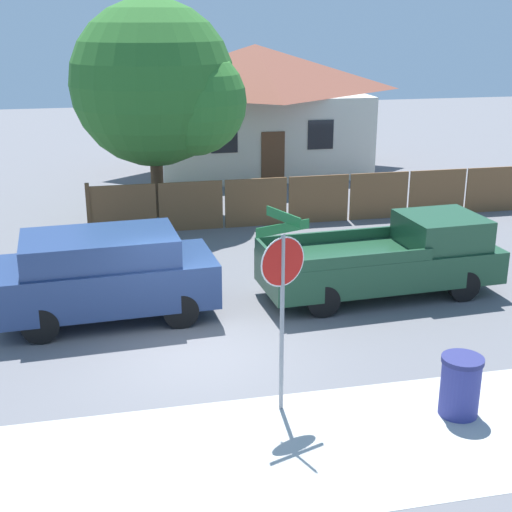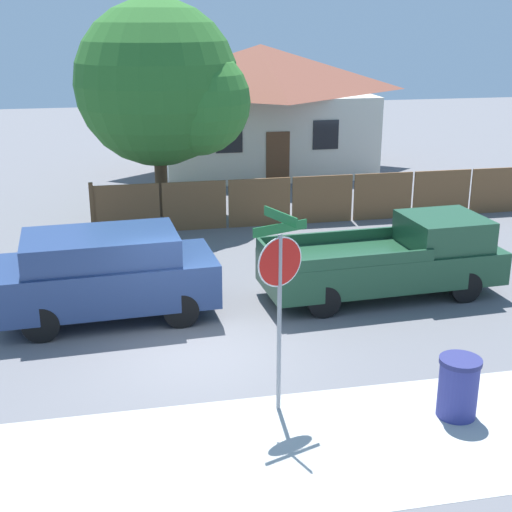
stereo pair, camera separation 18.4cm
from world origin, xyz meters
name	(u,v)px [view 2 (the right image)]	position (x,y,z in m)	size (l,w,h in m)	color
ground_plane	(196,350)	(0.00, 0.00, 0.00)	(80.00, 80.00, 0.00)	slate
sidewalk_strip	(227,458)	(0.00, -3.60, 0.00)	(36.00, 3.20, 0.01)	#B2B2AD
wooden_fence	(322,199)	(4.93, 8.12, 0.74)	(13.95, 0.12, 1.57)	brown
house	(261,106)	(4.80, 16.68, 2.60)	(8.90, 6.77, 5.02)	beige
oak_tree	(166,87)	(0.40, 9.83, 4.03)	(5.24, 5.00, 6.64)	brown
red_suv	(107,273)	(-1.61, 1.96, 1.00)	(4.56, 2.23, 1.85)	navy
orange_pickup	(393,259)	(4.76, 1.97, 0.85)	(5.50, 2.16, 1.78)	#1E472D
stop_sign	(280,278)	(1.04, -2.41, 2.27)	(0.91, 0.82, 3.32)	gray
trash_bin	(458,387)	(3.78, -3.19, 0.51)	(0.67, 0.67, 1.01)	navy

